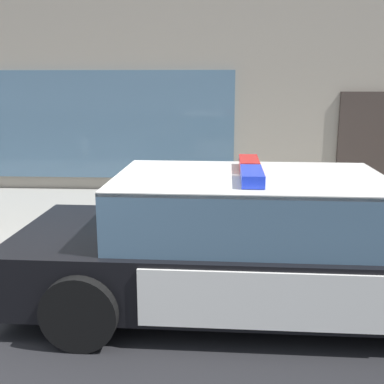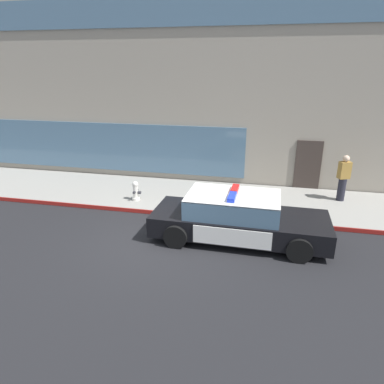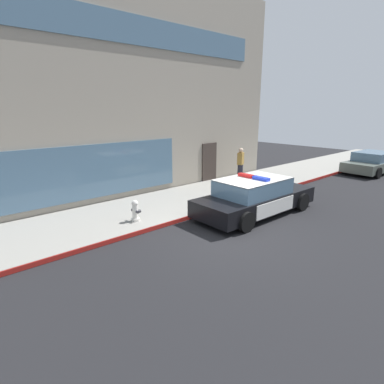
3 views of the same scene
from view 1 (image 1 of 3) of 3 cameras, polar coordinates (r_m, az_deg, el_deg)
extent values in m
plane|color=black|center=(4.93, -19.45, -15.31)|extent=(48.00, 48.00, 0.00)
cube|color=gray|center=(8.11, -9.85, -2.98)|extent=(48.00, 3.55, 0.15)
cube|color=maroon|center=(6.46, -13.38, -7.30)|extent=(28.80, 0.04, 0.14)
cube|color=#382D28|center=(9.87, 19.74, 5.08)|extent=(1.00, 0.08, 2.10)
cube|color=black|center=(4.99, 9.01, -8.04)|extent=(5.10, 1.98, 0.60)
cube|color=silver|center=(5.09, -11.32, -5.71)|extent=(1.46, 1.87, 0.05)
cube|color=silver|center=(5.87, 7.30, -4.72)|extent=(2.13, 0.07, 0.51)
cube|color=silver|center=(4.11, 8.62, -12.76)|extent=(2.13, 0.07, 0.51)
cube|color=yellow|center=(5.89, 7.29, -4.68)|extent=(0.22, 0.02, 0.26)
cube|color=slate|center=(4.80, 6.83, -1.66)|extent=(2.67, 1.74, 0.60)
cube|color=silver|center=(4.74, 6.93, 1.74)|extent=(2.67, 1.74, 0.04)
cube|color=red|center=(5.05, 6.79, 3.37)|extent=(0.21, 0.64, 0.11)
cube|color=blue|center=(4.39, 7.14, 1.91)|extent=(0.21, 0.64, 0.11)
cylinder|color=black|center=(6.04, -7.88, -5.86)|extent=(0.68, 0.23, 0.68)
cylinder|color=black|center=(4.36, -13.16, -13.72)|extent=(0.68, 0.23, 0.68)
camera|label=2|loc=(5.45, 170.38, 15.38)|focal=32.41mm
camera|label=3|loc=(9.08, -102.19, 7.39)|focal=29.22mm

